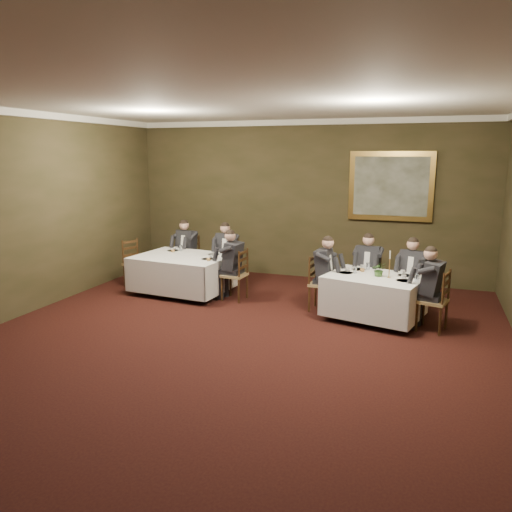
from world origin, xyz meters
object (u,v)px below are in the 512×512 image
Objects in this scene: centerpiece at (379,269)px; chair_sec_endleft at (137,273)px; painting at (391,186)px; diner_main_backright at (412,284)px; diner_main_backleft at (368,278)px; diner_sec_backright at (227,261)px; chair_main_backright at (412,296)px; chair_sec_backright at (227,271)px; chair_main_endleft at (321,295)px; chair_sec_backleft at (188,267)px; chair_main_backleft at (367,289)px; chair_main_endright at (432,313)px; table_second at (183,271)px; diner_main_endleft at (322,283)px; table_main at (374,294)px; candlestick at (389,267)px; diner_sec_endright at (234,274)px; diner_main_endright at (433,299)px; chair_sec_endright at (235,285)px; diner_sec_backleft at (187,257)px.

chair_sec_endleft is at bearing 173.53° from centerpiece.
diner_main_backright is at bearing -72.44° from painting.
diner_sec_backright is at bearing -4.31° from diner_main_backleft.
chair_main_backright is 1.00× the size of chair_sec_backright.
chair_main_endleft and chair_sec_backleft have the same top height.
chair_main_backleft and chair_sec_backright have the same top height.
centerpiece is (-0.88, 0.24, 0.61)m from chair_main_endright.
table_second is at bearing 11.17° from diner_main_backleft.
table_second is 1.98× the size of chair_main_endright.
diner_main_endleft is 2.58m from chair_sec_backright.
chair_main_backleft is 0.99m from diner_main_endleft.
painting is (0.94, 2.28, 1.82)m from chair_main_endleft.
candlestick is at bearing -9.41° from table_main.
diner_sec_endright reaches higher than chair_sec_backright.
table_second is at bearing -151.73° from painting.
table_second is at bearing 96.37° from diner_main_endright.
chair_sec_endright is at bearing -89.03° from diner_main_endleft.
diner_main_backright is (0.59, 0.65, 0.06)m from table_main.
diner_main_backright and diner_sec_backleft have the same top height.
painting is (4.23, 1.06, 1.82)m from chair_sec_backleft.
chair_main_endright and chair_sec_endright have the same top height.
diner_sec_backleft is 1.00× the size of diner_sec_endright.
diner_sec_backleft reaches higher than chair_main_endright.
chair_main_endleft is (-0.74, -0.63, 0.00)m from chair_main_backleft.
table_second is 2.90m from diner_main_endleft.
chair_sec_endright is at bearing 172.65° from table_main.
diner_main_endleft is 1.00× the size of diner_sec_backright.
chair_main_backleft is at bearing 5.15° from chair_main_backright.
diner_main_backright reaches higher than chair_sec_backleft.
diner_main_endleft is 3.51m from diner_sec_backleft.
chair_sec_backleft is 4.57m from centerpiece.
chair_sec_backleft is (-4.23, 1.46, -0.17)m from table_main.
diner_sec_endright is (-2.46, -0.52, 0.23)m from chair_main_backleft.
chair_main_backleft reaches higher than table_main.
painting is at bearing -53.20° from diner_main_backright.
candlestick reaches higher than chair_main_backright.
table_second is 1.98× the size of chair_main_backright.
chair_main_backleft is 0.74× the size of diner_main_backright.
diner_main_backleft is 4.80m from chair_sec_endleft.
chair_main_backright is 1.00× the size of chair_sec_endright.
table_main is 4.47m from diner_sec_backleft.
chair_main_backleft is 2.50m from chair_sec_endright.
diner_main_endright and diner_sec_backleft have the same top height.
diner_main_endleft reaches higher than chair_main_endright.
diner_main_backleft is 1.35× the size of chair_main_endright.
chair_main_backleft and chair_sec_backleft have the same top height.
diner_sec_backright is (-3.83, 0.68, 0.23)m from chair_main_backright.
chair_sec_endleft is at bearing -158.78° from painting.
candlestick reaches higher than chair_sec_backleft.
chair_main_backleft is at bearing -73.66° from chair_sec_endright.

